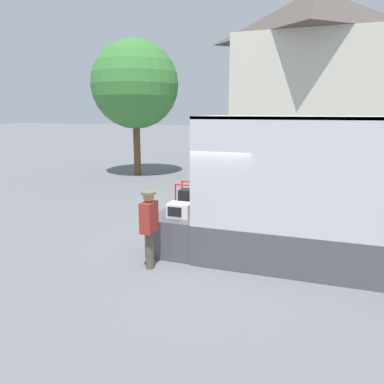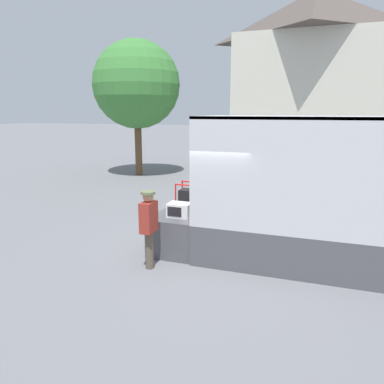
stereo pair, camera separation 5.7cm
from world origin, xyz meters
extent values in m
plane|color=slate|center=(0.00, 0.00, 0.00)|extent=(160.00, 160.00, 0.00)
cube|color=#4C4C51|center=(1.93, 0.00, 0.45)|extent=(3.87, 2.12, 0.90)
cube|color=silver|center=(1.93, 1.03, 2.04)|extent=(3.87, 0.06, 2.29)
cube|color=silver|center=(1.93, -1.03, 2.04)|extent=(3.87, 0.06, 2.29)
cube|color=silver|center=(1.93, 0.00, 3.16)|extent=(3.87, 2.12, 0.06)
cylinder|color=#3370B2|center=(1.49, -0.43, 1.07)|extent=(0.28, 0.28, 0.35)
cube|color=olive|center=(2.05, 0.22, 1.03)|extent=(0.44, 0.32, 0.26)
cube|color=#4C4C51|center=(-0.55, 0.00, 0.45)|extent=(1.10, 2.01, 0.90)
cube|color=white|center=(-0.46, -0.44, 1.06)|extent=(0.53, 0.39, 0.32)
cube|color=black|center=(-0.52, -0.65, 1.06)|extent=(0.34, 0.01, 0.22)
cube|color=black|center=(-0.52, 0.46, 1.13)|extent=(0.54, 0.39, 0.46)
cylinder|color=slate|center=(-0.30, 0.46, 1.15)|extent=(0.20, 0.22, 0.22)
cylinder|color=red|center=(-0.84, 0.23, 1.21)|extent=(0.04, 0.04, 0.63)
cylinder|color=red|center=(-0.20, 0.23, 1.21)|extent=(0.04, 0.04, 0.63)
cylinder|color=red|center=(-0.84, 0.69, 1.21)|extent=(0.04, 0.04, 0.63)
cylinder|color=red|center=(-0.20, 0.69, 1.21)|extent=(0.04, 0.04, 0.63)
cylinder|color=red|center=(-0.52, 0.23, 1.51)|extent=(0.64, 0.04, 0.04)
cylinder|color=red|center=(-0.52, 0.69, 1.51)|extent=(0.64, 0.04, 0.04)
cylinder|color=brown|center=(-0.76, -1.46, 0.41)|extent=(0.18, 0.18, 0.81)
cube|color=maroon|center=(-0.76, -1.46, 1.13)|extent=(0.24, 0.44, 0.64)
sphere|color=tan|center=(-0.76, -1.46, 1.57)|extent=(0.22, 0.22, 0.22)
cylinder|color=#606B47|center=(-0.76, -1.46, 1.65)|extent=(0.30, 0.30, 0.06)
cube|color=beige|center=(1.71, 13.26, 3.47)|extent=(7.32, 6.32, 6.93)
pyramid|color=#514742|center=(1.71, 13.26, 8.14)|extent=(7.69, 6.64, 2.43)
cylinder|color=brown|center=(-6.61, 9.28, 1.31)|extent=(0.36, 0.36, 2.63)
sphere|color=#3D7F38|center=(-6.61, 9.28, 4.61)|extent=(4.40, 4.40, 4.40)
camera|label=1|loc=(2.56, -8.23, 3.28)|focal=35.00mm
camera|label=2|loc=(2.61, -8.21, 3.28)|focal=35.00mm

